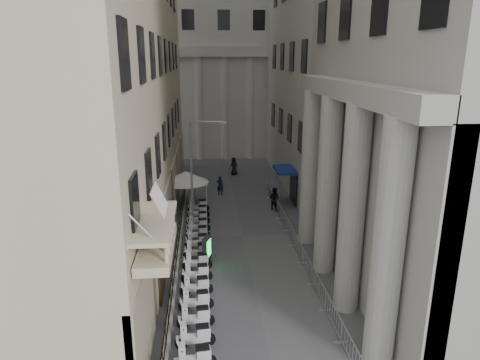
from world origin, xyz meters
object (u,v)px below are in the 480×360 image
object	(u,v)px
pedestrian_a	(220,185)
pedestrian_b	(274,199)
security_tent	(192,178)
street_lamp	(196,168)
info_kiosk	(207,251)

from	to	relation	value
pedestrian_a	pedestrian_b	bearing A→B (deg)	152.33
security_tent	street_lamp	world-z (taller)	street_lamp
pedestrian_b	street_lamp	bearing A→B (deg)	70.07
street_lamp	pedestrian_b	distance (m)	8.29
security_tent	street_lamp	distance (m)	5.69
pedestrian_a	security_tent	bearing A→B (deg)	71.86
info_kiosk	pedestrian_b	bearing A→B (deg)	78.40
security_tent	pedestrian_b	size ratio (longest dim) A/B	1.95
info_kiosk	pedestrian_a	world-z (taller)	info_kiosk
security_tent	pedestrian_a	bearing A→B (deg)	53.31
street_lamp	pedestrian_b	bearing A→B (deg)	47.79
pedestrian_a	pedestrian_b	xyz separation A→B (m)	(4.18, -4.37, 0.08)
street_lamp	pedestrian_a	bearing A→B (deg)	91.00
pedestrian_a	street_lamp	bearing A→B (deg)	95.57
street_lamp	security_tent	bearing A→B (deg)	109.02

